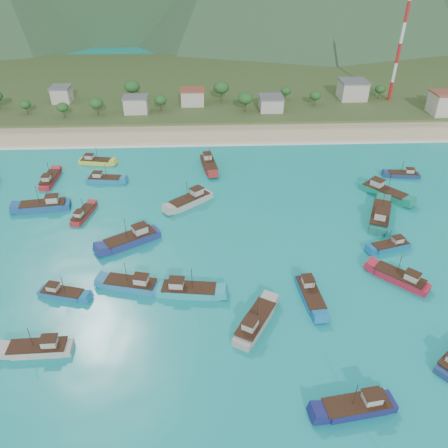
{
  "coord_description": "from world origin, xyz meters",
  "views": [
    {
      "loc": [
        -5.57,
        -63.61,
        57.16
      ],
      "look_at": [
        -2.15,
        18.0,
        3.0
      ],
      "focal_mm": 35.0,
      "sensor_mm": 36.0,
      "label": 1
    }
  ],
  "objects_px": {
    "boat_9": "(190,201)",
    "boat_26": "(40,349)",
    "boat_18": "(357,407)",
    "boat_30": "(62,294)",
    "boat_21": "(209,165)",
    "boat_31": "(96,162)",
    "boat_4": "(44,206)",
    "boat_10": "(132,240)",
    "boat_15": "(390,246)",
    "radio_tower": "(401,43)",
    "boat_6": "(384,192)",
    "boat_16": "(380,216)",
    "boat_19": "(400,279)",
    "boat_3": "(83,215)",
    "boat_13": "(310,295)",
    "boat_28": "(104,180)",
    "boat_25": "(50,180)",
    "boat_11": "(403,175)",
    "boat_22": "(188,291)",
    "boat_24": "(255,323)",
    "boat_2": "(132,285)"
  },
  "relations": [
    {
      "from": "boat_4",
      "to": "boat_26",
      "type": "xyz_separation_m",
      "value": [
        12.66,
        -45.33,
        -0.19
      ]
    },
    {
      "from": "boat_15",
      "to": "boat_16",
      "type": "xyz_separation_m",
      "value": [
        1.48,
        11.21,
        0.49
      ]
    },
    {
      "from": "boat_19",
      "to": "boat_15",
      "type": "bearing_deg",
      "value": 33.08
    },
    {
      "from": "boat_30",
      "to": "boat_19",
      "type": "bearing_deg",
      "value": 105.91
    },
    {
      "from": "boat_9",
      "to": "boat_25",
      "type": "relative_size",
      "value": 1.11
    },
    {
      "from": "boat_4",
      "to": "radio_tower",
      "type": "bearing_deg",
      "value": -63.57
    },
    {
      "from": "boat_19",
      "to": "boat_10",
      "type": "bearing_deg",
      "value": 118.04
    },
    {
      "from": "boat_26",
      "to": "boat_13",
      "type": "bearing_deg",
      "value": -78.56
    },
    {
      "from": "boat_4",
      "to": "boat_19",
      "type": "relative_size",
      "value": 1.24
    },
    {
      "from": "boat_2",
      "to": "boat_25",
      "type": "xyz_separation_m",
      "value": [
        -28.55,
        44.83,
        -0.08
      ]
    },
    {
      "from": "boat_2",
      "to": "boat_30",
      "type": "distance_m",
      "value": 13.06
    },
    {
      "from": "boat_3",
      "to": "boat_31",
      "type": "bearing_deg",
      "value": 109.19
    },
    {
      "from": "boat_16",
      "to": "boat_28",
      "type": "relative_size",
      "value": 1.41
    },
    {
      "from": "boat_24",
      "to": "boat_30",
      "type": "bearing_deg",
      "value": -163.91
    },
    {
      "from": "boat_30",
      "to": "boat_16",
      "type": "bearing_deg",
      "value": 123.52
    },
    {
      "from": "boat_30",
      "to": "boat_26",
      "type": "bearing_deg",
      "value": 14.33
    },
    {
      "from": "boat_31",
      "to": "boat_21",
      "type": "bearing_deg",
      "value": 93.05
    },
    {
      "from": "boat_4",
      "to": "boat_31",
      "type": "distance_m",
      "value": 26.96
    },
    {
      "from": "boat_21",
      "to": "boat_31",
      "type": "xyz_separation_m",
      "value": [
        -33.84,
        4.02,
        -0.22
      ]
    },
    {
      "from": "boat_6",
      "to": "boat_25",
      "type": "xyz_separation_m",
      "value": [
        -89.67,
        11.26,
        -0.25
      ]
    },
    {
      "from": "boat_15",
      "to": "boat_21",
      "type": "relative_size",
      "value": 0.77
    },
    {
      "from": "boat_16",
      "to": "boat_19",
      "type": "distance_m",
      "value": 22.41
    },
    {
      "from": "boat_22",
      "to": "boat_25",
      "type": "distance_m",
      "value": 61.33
    },
    {
      "from": "radio_tower",
      "to": "boat_6",
      "type": "xyz_separation_m",
      "value": [
        -27.8,
        -73.66,
        -22.25
      ]
    },
    {
      "from": "boat_26",
      "to": "boat_31",
      "type": "xyz_separation_m",
      "value": [
        -5.27,
        71.26,
        -0.07
      ]
    },
    {
      "from": "boat_11",
      "to": "boat_9",
      "type": "bearing_deg",
      "value": 109.64
    },
    {
      "from": "boat_13",
      "to": "boat_28",
      "type": "xyz_separation_m",
      "value": [
        -47.38,
        48.51,
        -0.09
      ]
    },
    {
      "from": "boat_4",
      "to": "boat_18",
      "type": "xyz_separation_m",
      "value": [
        61.49,
        -57.9,
        -0.14
      ]
    },
    {
      "from": "boat_4",
      "to": "boat_24",
      "type": "distance_m",
      "value": 63.61
    },
    {
      "from": "boat_2",
      "to": "boat_15",
      "type": "bearing_deg",
      "value": -65.58
    },
    {
      "from": "boat_10",
      "to": "boat_15",
      "type": "height_order",
      "value": "boat_10"
    },
    {
      "from": "boat_11",
      "to": "boat_15",
      "type": "bearing_deg",
      "value": 162.41
    },
    {
      "from": "boat_21",
      "to": "boat_19",
      "type": "bearing_deg",
      "value": 115.9
    },
    {
      "from": "boat_18",
      "to": "boat_30",
      "type": "relative_size",
      "value": 1.21
    },
    {
      "from": "boat_31",
      "to": "boat_10",
      "type": "bearing_deg",
      "value": 31.3
    },
    {
      "from": "boat_13",
      "to": "boat_25",
      "type": "distance_m",
      "value": 79.28
    },
    {
      "from": "boat_15",
      "to": "boat_18",
      "type": "relative_size",
      "value": 0.84
    },
    {
      "from": "boat_3",
      "to": "boat_31",
      "type": "relative_size",
      "value": 0.92
    },
    {
      "from": "boat_9",
      "to": "boat_26",
      "type": "height_order",
      "value": "boat_9"
    },
    {
      "from": "boat_6",
      "to": "boat_16",
      "type": "bearing_deg",
      "value": 27.43
    },
    {
      "from": "boat_4",
      "to": "boat_3",
      "type": "bearing_deg",
      "value": -118.43
    },
    {
      "from": "boat_10",
      "to": "boat_11",
      "type": "xyz_separation_m",
      "value": [
        72.52,
        29.09,
        -0.4
      ]
    },
    {
      "from": "boat_9",
      "to": "boat_13",
      "type": "xyz_separation_m",
      "value": [
        23.25,
        -35.58,
        -0.16
      ]
    },
    {
      "from": "boat_4",
      "to": "boat_30",
      "type": "distance_m",
      "value": 34.42
    },
    {
      "from": "boat_3",
      "to": "boat_11",
      "type": "bearing_deg",
      "value": 25.17
    },
    {
      "from": "boat_18",
      "to": "boat_22",
      "type": "bearing_deg",
      "value": 36.37
    },
    {
      "from": "boat_3",
      "to": "boat_10",
      "type": "distance_m",
      "value": 17.47
    },
    {
      "from": "boat_25",
      "to": "boat_26",
      "type": "relative_size",
      "value": 1.0
    },
    {
      "from": "boat_6",
      "to": "boat_31",
      "type": "relative_size",
      "value": 1.21
    },
    {
      "from": "boat_16",
      "to": "boat_28",
      "type": "xyz_separation_m",
      "value": [
        -69.59,
        22.58,
        -0.41
      ]
    }
  ]
}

